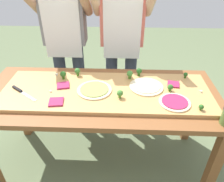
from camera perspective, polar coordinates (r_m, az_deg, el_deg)
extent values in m
plane|color=#60704C|center=(2.18, -2.37, -17.40)|extent=(8.00, 8.00, 0.00)
cube|color=brown|center=(1.83, 24.99, -17.51)|extent=(0.07, 0.07, 0.73)
cube|color=brown|center=(2.36, -22.68, -3.63)|extent=(0.07, 0.07, 0.73)
cube|color=brown|center=(2.26, 19.81, -4.75)|extent=(0.07, 0.07, 0.73)
cube|color=brown|center=(1.66, -2.97, -1.04)|extent=(1.79, 0.77, 0.04)
cube|color=tan|center=(1.64, -1.63, -0.09)|extent=(1.56, 0.53, 0.03)
cube|color=#B7BABF|center=(1.67, -21.00, -1.32)|extent=(0.15, 0.12, 0.00)
cube|color=black|center=(1.78, -23.50, 0.48)|extent=(0.10, 0.08, 0.02)
cylinder|color=beige|center=(1.68, 8.92, 1.14)|extent=(0.26, 0.26, 0.01)
cylinder|color=beige|center=(1.68, 8.94, 1.37)|extent=(0.21, 0.21, 0.01)
cylinder|color=beige|center=(1.56, 16.02, -2.86)|extent=(0.22, 0.22, 0.01)
cylinder|color=#9E234C|center=(1.56, 16.07, -2.62)|extent=(0.18, 0.18, 0.01)
cylinder|color=beige|center=(1.63, -4.61, 0.30)|extent=(0.26, 0.26, 0.01)
cylinder|color=#899E4C|center=(1.63, -4.62, 0.53)|extent=(0.21, 0.21, 0.01)
cube|color=#9E234C|center=(1.76, 15.72, 1.72)|extent=(0.10, 0.10, 0.01)
cube|color=#9E234C|center=(1.55, -14.38, -2.74)|extent=(0.11, 0.11, 0.01)
cube|color=#9E234C|center=(1.72, -12.63, 1.43)|extent=(0.11, 0.11, 0.01)
cylinder|color=#2C5915|center=(1.82, 7.02, 4.37)|extent=(0.02, 0.02, 0.03)
sphere|color=#23561E|center=(1.81, 7.09, 5.20)|extent=(0.04, 0.04, 0.04)
cylinder|color=#2C5915|center=(1.88, 18.56, 3.52)|extent=(0.02, 0.02, 0.02)
sphere|color=#23561E|center=(1.87, 18.68, 4.11)|extent=(0.03, 0.03, 0.03)
cylinder|color=#366618|center=(1.55, 22.13, -4.39)|extent=(0.01, 0.01, 0.01)
sphere|color=#2D6623|center=(1.54, 22.28, -3.85)|extent=(0.03, 0.03, 0.03)
cylinder|color=#366618|center=(1.68, 14.86, 0.28)|extent=(0.02, 0.02, 0.02)
sphere|color=#2D6623|center=(1.66, 14.98, 0.97)|extent=(0.04, 0.04, 0.04)
cylinder|color=#487A23|center=(1.55, 2.06, -1.40)|extent=(0.02, 0.02, 0.02)
sphere|color=#427F33|center=(1.53, 2.08, -0.57)|extent=(0.05, 0.05, 0.05)
cylinder|color=#487A23|center=(1.78, 4.62, 3.66)|extent=(0.02, 0.02, 0.03)
sphere|color=#427F33|center=(1.76, 4.66, 4.54)|extent=(0.05, 0.05, 0.05)
cylinder|color=#366618|center=(1.81, -12.54, 3.49)|extent=(0.02, 0.02, 0.03)
sphere|color=#2D6623|center=(1.79, -12.66, 4.33)|extent=(0.05, 0.05, 0.05)
cylinder|color=#3F7220|center=(1.83, -8.95, 4.39)|extent=(0.02, 0.02, 0.03)
sphere|color=#38752D|center=(1.82, -9.03, 5.21)|extent=(0.05, 0.05, 0.05)
cube|color=white|center=(1.74, 22.12, -0.02)|extent=(0.02, 0.02, 0.01)
cube|color=white|center=(1.67, -15.72, -0.08)|extent=(0.02, 0.02, 0.01)
cube|color=white|center=(1.87, -14.27, 4.16)|extent=(0.02, 0.02, 0.02)
cylinder|color=#333847|center=(2.48, -12.89, 2.60)|extent=(0.12, 0.12, 0.90)
cylinder|color=#333847|center=(2.43, -8.33, 2.54)|extent=(0.12, 0.12, 0.90)
cube|color=gray|center=(2.17, -12.72, 19.10)|extent=(0.40, 0.20, 0.55)
cube|color=white|center=(2.09, -13.11, 16.14)|extent=(0.34, 0.01, 0.60)
cylinder|color=tan|center=(2.12, -20.24, 20.99)|extent=(0.08, 0.39, 0.31)
cylinder|color=tan|center=(2.00, -6.99, 21.98)|extent=(0.08, 0.39, 0.31)
cylinder|color=#333847|center=(2.39, -0.10, 2.39)|extent=(0.12, 0.12, 0.90)
cylinder|color=#333847|center=(2.40, 4.68, 2.28)|extent=(0.12, 0.12, 0.90)
cube|color=#DB6B5B|center=(2.11, 2.76, 19.37)|extent=(0.40, 0.20, 0.55)
cube|color=white|center=(2.02, 2.69, 16.34)|extent=(0.34, 0.01, 0.60)
cylinder|color=#DBB293|center=(1.99, -4.29, 22.06)|extent=(0.08, 0.39, 0.31)
cylinder|color=#DBB293|center=(2.00, 9.98, 21.70)|extent=(0.08, 0.39, 0.31)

